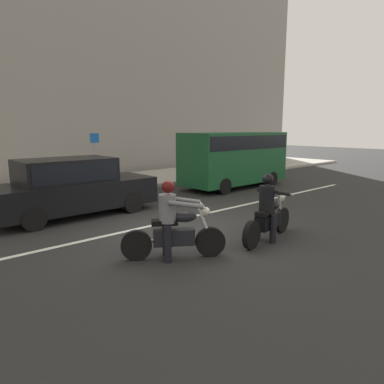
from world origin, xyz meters
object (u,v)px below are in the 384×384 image
motorcycle_with_rider_black_leather (268,213)px  motorcycle_with_rider_gray (173,227)px  street_sign_post (95,151)px  parked_van_forest_green (234,156)px  parked_sedan_black (72,187)px

motorcycle_with_rider_black_leather → motorcycle_with_rider_gray: size_ratio=1.20×
motorcycle_with_rider_black_leather → street_sign_post: (0.94, 10.54, 0.86)m
motorcycle_with_rider_black_leather → parked_van_forest_green: (4.94, 5.44, 0.74)m
motorcycle_with_rider_black_leather → street_sign_post: bearing=84.9°
motorcycle_with_rider_black_leather → motorcycle_with_rider_gray: bearing=166.9°
motorcycle_with_rider_black_leather → motorcycle_with_rider_gray: (-2.37, 0.55, 0.01)m
parked_van_forest_green → motorcycle_with_rider_black_leather: bearing=-132.3°
parked_van_forest_green → street_sign_post: size_ratio=2.26×
parked_van_forest_green → parked_sedan_black: bearing=-178.0°
motorcycle_with_rider_black_leather → street_sign_post: 10.62m
motorcycle_with_rider_gray → parked_van_forest_green: size_ratio=0.36×
motorcycle_with_rider_black_leather → motorcycle_with_rider_gray: motorcycle_with_rider_gray is taller
motorcycle_with_rider_black_leather → street_sign_post: size_ratio=0.98×
motorcycle_with_rider_gray → parked_van_forest_green: (7.31, 4.89, 0.73)m
motorcycle_with_rider_black_leather → parked_sedan_black: bearing=115.5°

